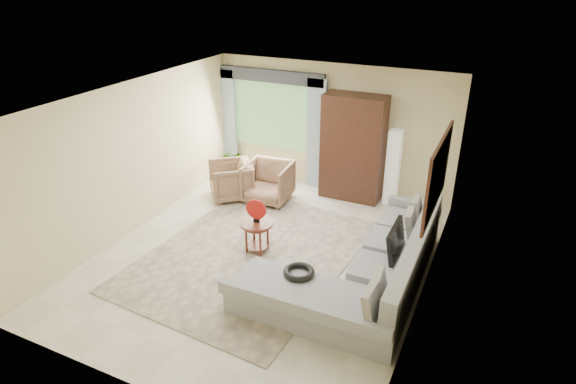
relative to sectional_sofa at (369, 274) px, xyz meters
The scene contains 17 objects.
ground 1.81m from the sectional_sofa, behind, with size 6.00×6.00×0.00m, color silver.
area_rug 2.02m from the sectional_sofa, behind, with size 3.00×4.00×0.02m, color #BEB096.
sectional_sofa is the anchor object (origin of this frame).
tv_screen 0.61m from the sectional_sofa, 50.59° to the left, with size 0.06×0.74×0.48m, color black.
garden_hose 1.10m from the sectional_sofa, 137.05° to the right, with size 0.43×0.43×0.09m, color black.
coffee_table 1.97m from the sectional_sofa, behind, with size 0.55×0.55×0.55m.
red_disc 2.03m from the sectional_sofa, behind, with size 0.34×0.34×0.03m, color #B21711.
armchair_left 3.86m from the sectional_sofa, 151.83° to the left, with size 0.80×0.83×0.75m, color #986E53.
armchair_right 3.34m from the sectional_sofa, 142.96° to the left, with size 0.86×0.88×0.80m, color #8D6B4D.
potted_plant 4.94m from the sectional_sofa, 143.59° to the left, with size 0.50×0.43×0.55m, color #999999.
armoire 3.24m from the sectional_sofa, 113.06° to the left, with size 1.20×0.55×2.10m, color black.
floor_lamp 3.03m from the sectional_sofa, 98.33° to the left, with size 0.24×0.24×1.50m, color silver.
window 4.58m from the sectional_sofa, 134.87° to the left, with size 1.80×0.04×1.40m, color #669E59.
curtain_left 5.25m from the sectional_sofa, 143.84° to the left, with size 0.40×0.08×2.30m, color #9EB7CC.
curtain_right 3.80m from the sectional_sofa, 124.27° to the left, with size 0.40×0.08×2.30m, color #9EB7CC.
valance 4.81m from the sectional_sofa, 135.52° to the left, with size 2.40×0.12×0.26m, color #1E232D.
wall_mirror 1.70m from the sectional_sofa, 37.80° to the left, with size 0.05×1.70×1.05m.
Camera 1 is at (3.15, -5.86, 4.30)m, focal length 30.00 mm.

